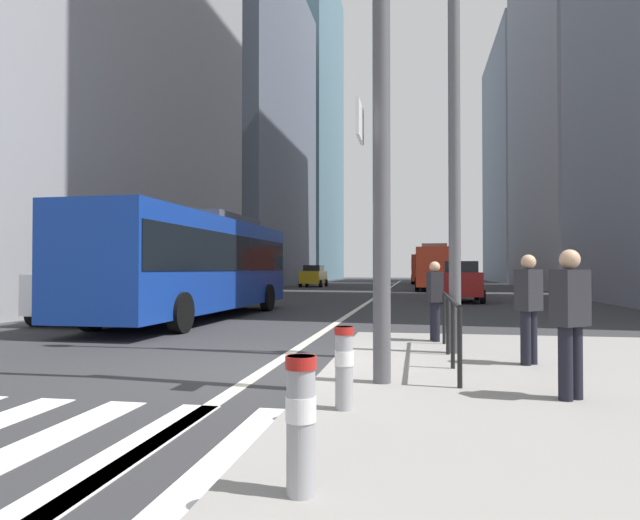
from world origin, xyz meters
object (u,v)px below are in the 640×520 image
Objects in this scene: city_bus_blue_oncoming at (197,260)px; pedestrian_far at (570,317)px; bollard_front at (301,418)px; bollard_left at (344,363)px; sedan_white_oncoming at (97,288)px; city_bus_red_receding at (434,266)px; street_lamp_post at (454,49)px; car_receding_far at (460,281)px; car_oncoming_mid at (314,276)px; traffic_signal_gantry at (207,73)px; pedestrian_waiting at (435,297)px; pedestrian_walking at (529,304)px; car_receding_near at (434,275)px; city_bus_red_distant at (425,267)px.

city_bus_blue_oncoming reaches higher than pedestrian_far.
city_bus_blue_oncoming is at bearing 115.00° from bollard_front.
city_bus_blue_oncoming reaches higher than bollard_left.
sedan_white_oncoming is 0.40× the size of city_bus_red_receding.
city_bus_blue_oncoming is 28.03m from city_bus_red_receding.
city_bus_blue_oncoming is at bearing 137.24° from street_lamp_post.
bollard_left is (-2.74, -22.00, -0.38)m from car_receding_far.
city_bus_blue_oncoming is 1.07× the size of city_bus_red_receding.
city_bus_blue_oncoming is at bearing 129.89° from pedestrian_far.
pedestrian_far is at bearing 19.65° from bollard_left.
bollard_front is (8.58, -46.08, -0.36)m from car_oncoming_mid.
pedestrian_far is at bearing -7.05° from traffic_signal_gantry.
traffic_signal_gantry is 4.43m from street_lamp_post.
pedestrian_far is at bearing -74.80° from pedestrian_waiting.
pedestrian_waiting is at bearing 82.25° from bollard_front.
city_bus_red_receding is 2.40× the size of car_receding_far.
car_oncoming_mid is 44.77m from bollard_left.
city_bus_red_receding reaches higher than pedestrian_waiting.
street_lamp_post is at bearing 135.20° from pedestrian_walking.
car_receding_near reaches higher than bollard_front.
city_bus_red_distant is at bearing 89.50° from pedestrian_waiting.
sedan_white_oncoming is at bearing 129.13° from traffic_signal_gantry.
bollard_front is (6.08, -13.04, -1.21)m from city_bus_blue_oncoming.
city_bus_red_receding is (10.70, 28.13, 0.85)m from sedan_white_oncoming.
street_lamp_post is at bearing -90.18° from city_bus_red_distant.
city_bus_red_receding is 6.69× the size of pedestrian_walking.
sedan_white_oncoming is (-2.64, -1.28, -0.85)m from city_bus_blue_oncoming.
pedestrian_walking is (2.34, 3.06, 0.43)m from bollard_left.
car_oncoming_mid is at bearing 98.77° from traffic_signal_gantry.
sedan_white_oncoming reaches higher than bollard_front.
traffic_signal_gantry is 5.36m from bollard_front.
city_bus_red_receding is at bearing 69.18° from sedan_white_oncoming.
car_oncoming_mid is (-2.50, 33.04, -0.85)m from city_bus_blue_oncoming.
bollard_front is at bearing -53.42° from sedan_white_oncoming.
car_oncoming_mid is (-10.55, 6.20, -0.85)m from city_bus_red_receding.
city_bus_red_distant reaches higher than pedestrian_walking.
bollard_left is 2.52m from pedestrian_far.
pedestrian_waiting is 4.91m from pedestrian_far.
street_lamp_post is (7.41, -6.86, 3.45)m from city_bus_blue_oncoming.
sedan_white_oncoming is at bearing 132.17° from bollard_left.
car_oncoming_mid is 5.19× the size of bollard_front.
pedestrian_walking is at bearing -75.07° from car_oncoming_mid.
bollard_left is 0.53× the size of pedestrian_waiting.
car_receding_near is 47.18m from pedestrian_far.
city_bus_red_distant reaches higher than bollard_left.
pedestrian_far is at bearing -89.83° from pedestrian_walking.
pedestrian_walking is (8.41, -7.84, -0.79)m from city_bus_blue_oncoming.
city_bus_blue_oncoming reaches higher than car_oncoming_mid.
city_bus_red_receding reaches higher than bollard_left.
car_receding_far is (0.52, -26.01, 0.00)m from car_receding_near.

